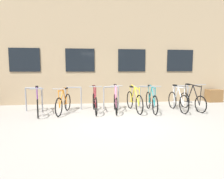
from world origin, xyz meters
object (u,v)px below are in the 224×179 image
Objects in this scene: bicycle_maroon at (95,102)px; bicycle_pink at (116,102)px; bicycle_orange at (63,103)px; bicycle_purple at (38,104)px; bicycle_yellow at (134,101)px; planter_box at (214,96)px; bicycle_black at (192,100)px; bicycle_teal at (151,101)px; bicycle_white at (178,101)px.

bicycle_pink is at bearing -5.07° from bicycle_maroon.
bicycle_maroon is (-0.78, 0.07, 0.01)m from bicycle_pink.
bicycle_orange is (-1.93, 0.07, -0.00)m from bicycle_pink.
bicycle_yellow is at bearing 0.85° from bicycle_purple.
planter_box is at bearing 11.61° from bicycle_orange.
bicycle_black reaches higher than bicycle_purple.
bicycle_teal reaches higher than planter_box.
bicycle_yellow is 2.67m from bicycle_orange.
planter_box is (5.10, 1.52, -0.07)m from bicycle_pink.
bicycle_teal is (-1.68, -0.03, 0.02)m from bicycle_black.
bicycle_maroon is at bearing 178.27° from bicycle_black.
bicycle_pink is 0.91× the size of bicycle_maroon.
bicycle_maroon reaches higher than bicycle_teal.
bicycle_white is 2.39× the size of planter_box.
bicycle_teal is at bearing -1.14° from bicycle_purple.
bicycle_yellow is 2.58× the size of planter_box.
bicycle_white is at bearing -173.74° from bicycle_black.
bicycle_yellow reaches higher than bicycle_purple.
bicycle_black reaches higher than bicycle_yellow.
bicycle_orange reaches higher than planter_box.
bicycle_yellow is at bearing 173.95° from bicycle_white.
planter_box is at bearing 18.46° from bicycle_yellow.
planter_box is (5.88, 1.45, -0.08)m from bicycle_maroon.
bicycle_orange is at bearing 177.45° from bicycle_teal.
bicycle_pink is 3.06m from bicycle_black.
bicycle_purple reaches higher than bicycle_orange.
bicycle_orange is 0.94× the size of bicycle_purple.
bicycle_yellow is 1.70m from bicycle_white.
bicycle_purple is 2.43× the size of planter_box.
bicycle_purple is 2.05m from bicycle_maroon.
bicycle_orange is at bearing 178.63° from bicycle_black.
bicycle_maroon reaches higher than bicycle_purple.
bicycle_white reaches higher than planter_box.
bicycle_purple is at bearing -176.01° from bicycle_orange.
bicycle_orange is 0.92× the size of bicycle_maroon.
bicycle_yellow is 1.08× the size of bicycle_white.
bicycle_yellow is at bearing 4.83° from bicycle_pink.
bicycle_teal reaches higher than bicycle_purple.
bicycle_purple is at bearing 179.45° from bicycle_black.
planter_box is at bearing 13.84° from bicycle_maroon.
bicycle_pink is 5.32m from planter_box.
bicycle_black is (2.32, -0.11, -0.02)m from bicycle_yellow.
bicycle_pink is at bearing -175.17° from bicycle_yellow.
bicycle_maroon reaches higher than planter_box.
bicycle_teal is 1.06× the size of bicycle_white.
bicycle_teal is at bearing -12.10° from bicycle_yellow.
bicycle_purple is (-5.90, 0.06, -0.00)m from bicycle_black.
bicycle_orange is 0.96× the size of bicycle_white.
bicycle_pink reaches higher than bicycle_white.
bicycle_yellow is 3.57m from bicycle_purple.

